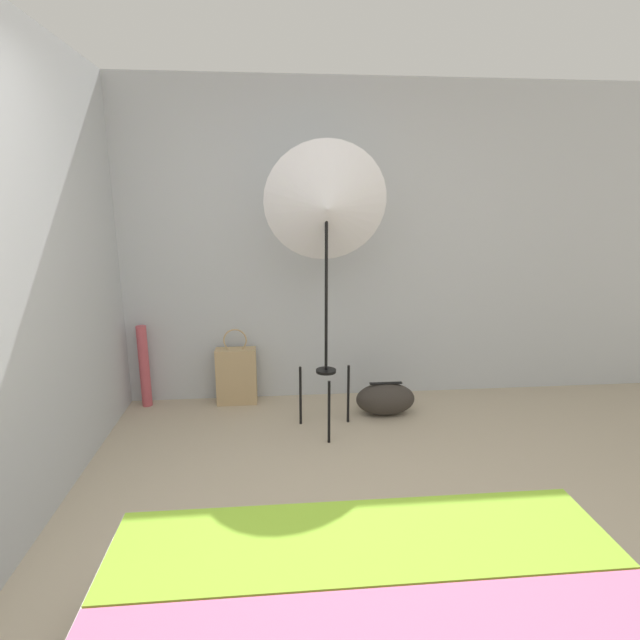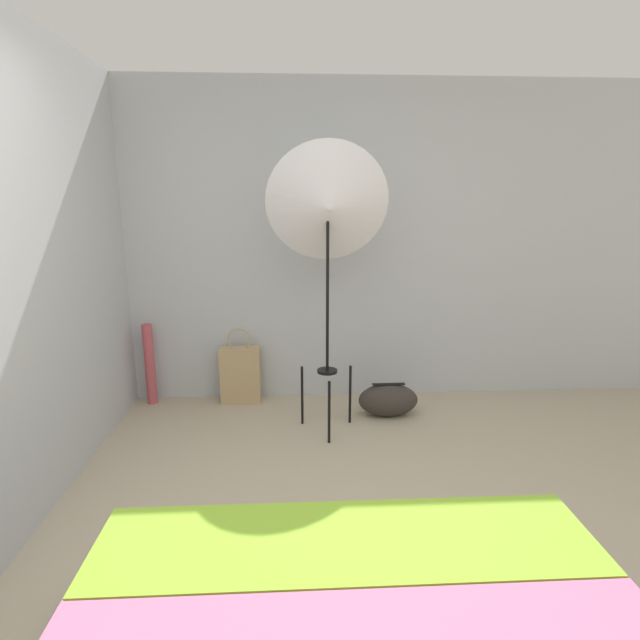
{
  "view_description": "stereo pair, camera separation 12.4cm",
  "coord_description": "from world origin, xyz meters",
  "px_view_note": "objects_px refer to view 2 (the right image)",
  "views": [
    {
      "loc": [
        -0.25,
        -1.64,
        1.69
      ],
      "look_at": [
        0.04,
        1.56,
        0.9
      ],
      "focal_mm": 28.0,
      "sensor_mm": 36.0,
      "label": 1
    },
    {
      "loc": [
        -0.13,
        -1.64,
        1.69
      ],
      "look_at": [
        0.04,
        1.56,
        0.9
      ],
      "focal_mm": 28.0,
      "sensor_mm": 36.0,
      "label": 2
    }
  ],
  "objects_px": {
    "duffel_bag": "(388,400)",
    "paper_roll": "(150,364)",
    "tote_bag": "(240,374)",
    "photo_umbrella": "(328,208)"
  },
  "relations": [
    {
      "from": "duffel_bag",
      "to": "paper_roll",
      "type": "relative_size",
      "value": 0.69
    },
    {
      "from": "photo_umbrella",
      "to": "paper_roll",
      "type": "distance_m",
      "value": 2.01
    },
    {
      "from": "tote_bag",
      "to": "duffel_bag",
      "type": "xyz_separation_m",
      "value": [
        1.19,
        -0.34,
        -0.11
      ]
    },
    {
      "from": "photo_umbrella",
      "to": "paper_roll",
      "type": "xyz_separation_m",
      "value": [
        -1.44,
        0.57,
        -1.28
      ]
    },
    {
      "from": "tote_bag",
      "to": "photo_umbrella",
      "type": "bearing_deg",
      "value": -39.02
    },
    {
      "from": "duffel_bag",
      "to": "paper_roll",
      "type": "height_order",
      "value": "paper_roll"
    },
    {
      "from": "tote_bag",
      "to": "duffel_bag",
      "type": "height_order",
      "value": "tote_bag"
    },
    {
      "from": "paper_roll",
      "to": "duffel_bag",
      "type": "bearing_deg",
      "value": -10.35
    },
    {
      "from": "duffel_bag",
      "to": "tote_bag",
      "type": "bearing_deg",
      "value": 164.02
    },
    {
      "from": "photo_umbrella",
      "to": "tote_bag",
      "type": "xyz_separation_m",
      "value": [
        -0.69,
        0.56,
        -1.38
      ]
    }
  ]
}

